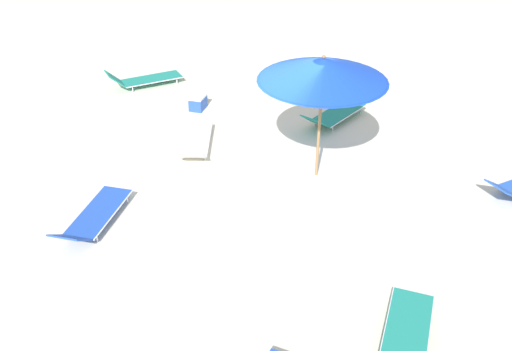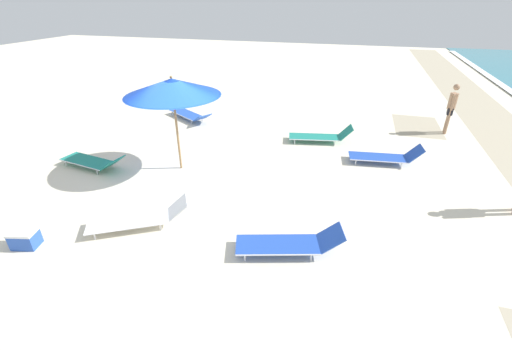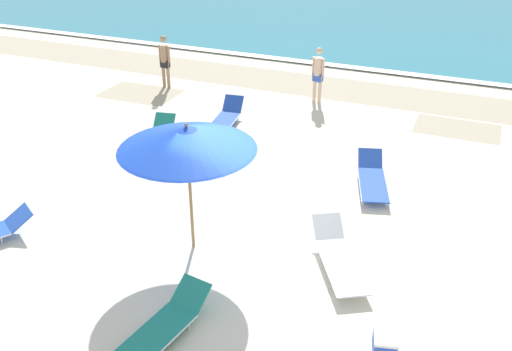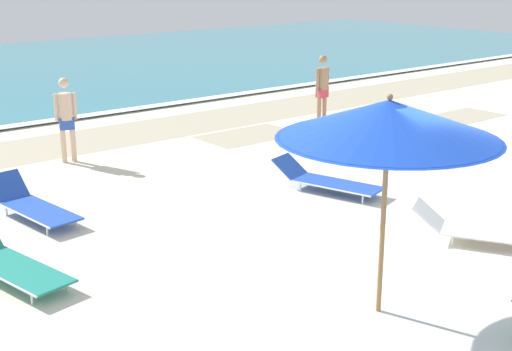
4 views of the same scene
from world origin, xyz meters
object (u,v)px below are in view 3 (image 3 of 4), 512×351
object	(u,v)px
sun_lounger_under_umbrella	(154,139)
beach_umbrella	(187,138)
cooler_box	(385,343)
sun_lounger_near_water_left	(338,257)
sun_lounger_near_water_right	(225,118)
beachgoer_wading_adult	(165,59)
beachgoer_shoreline_child	(318,72)
sun_lounger_mid_beach_pair_a	(372,179)
sun_lounger_beside_umbrella	(160,329)

from	to	relation	value
sun_lounger_under_umbrella	beach_umbrella	bearing A→B (deg)	-60.82
cooler_box	sun_lounger_near_water_left	bearing A→B (deg)	-159.87
sun_lounger_under_umbrella	cooler_box	world-z (taller)	sun_lounger_under_umbrella
sun_lounger_near_water_right	beach_umbrella	bearing A→B (deg)	-78.23
sun_lounger_near_water_left	beachgoer_wading_adult	bearing A→B (deg)	106.99
sun_lounger_under_umbrella	cooler_box	distance (m)	8.73
sun_lounger_near_water_left	beachgoer_shoreline_child	world-z (taller)	beachgoer_shoreline_child
beach_umbrella	sun_lounger_mid_beach_pair_a	bearing A→B (deg)	53.66
beach_umbrella	sun_lounger_mid_beach_pair_a	size ratio (longest dim) A/B	1.23
beach_umbrella	beachgoer_wading_adult	bearing A→B (deg)	123.34
sun_lounger_near_water_left	cooler_box	xyz separation A→B (m)	(1.22, -1.82, -0.02)
sun_lounger_beside_umbrella	beachgoer_shoreline_child	xyz separation A→B (m)	(-0.76, 10.93, 0.79)
cooler_box	sun_lounger_near_water_right	bearing A→B (deg)	-153.44
sun_lounger_beside_umbrella	sun_lounger_near_water_right	world-z (taller)	sun_lounger_near_water_right
beachgoer_shoreline_child	beachgoer_wading_adult	bearing A→B (deg)	-155.36
sun_lounger_mid_beach_pair_a	beachgoer_wading_adult	xyz separation A→B (m)	(-7.94, 4.19, 0.79)
sun_lounger_near_water_left	beachgoer_wading_adult	xyz separation A→B (m)	(-8.00, 7.46, 0.79)
sun_lounger_mid_beach_pair_a	cooler_box	world-z (taller)	sun_lounger_mid_beach_pair_a
sun_lounger_beside_umbrella	cooler_box	size ratio (longest dim) A/B	3.81
sun_lounger_under_umbrella	cooler_box	xyz separation A→B (m)	(7.12, -5.04, -0.03)
sun_lounger_near_water_left	cooler_box	world-z (taller)	sun_lounger_near_water_left
beach_umbrella	beachgoer_wading_adult	distance (m)	9.56
sun_lounger_near_water_right	beachgoer_wading_adult	distance (m)	3.99
beach_umbrella	sun_lounger_near_water_right	size ratio (longest dim) A/B	1.25
sun_lounger_near_water_right	sun_lounger_mid_beach_pair_a	size ratio (longest dim) A/B	0.98
sun_lounger_near_water_right	sun_lounger_mid_beach_pair_a	xyz separation A→B (m)	(4.71, -1.98, -0.01)
beach_umbrella	sun_lounger_near_water_left	world-z (taller)	beach_umbrella
beachgoer_wading_adult	beach_umbrella	bearing A→B (deg)	-47.84
sun_lounger_near_water_left	sun_lounger_near_water_right	xyz separation A→B (m)	(-4.78, 5.26, 0.01)
beach_umbrella	sun_lounger_beside_umbrella	distance (m)	3.31
sun_lounger_beside_umbrella	sun_lounger_mid_beach_pair_a	xyz separation A→B (m)	(2.04, 6.15, 0.00)
sun_lounger_under_umbrella	sun_lounger_mid_beach_pair_a	distance (m)	5.84
cooler_box	sun_lounger_under_umbrella	bearing A→B (deg)	-139.01
sun_lounger_beside_umbrella	beach_umbrella	bearing A→B (deg)	115.41
sun_lounger_near_water_left	beachgoer_shoreline_child	xyz separation A→B (m)	(-2.87, 8.05, 0.79)
sun_lounger_near_water_left	cooler_box	distance (m)	2.19
sun_lounger_beside_umbrella	cooler_box	bearing A→B (deg)	27.20
beach_umbrella	cooler_box	size ratio (longest dim) A/B	4.63
sun_lounger_near_water_left	sun_lounger_under_umbrella	bearing A→B (deg)	121.33
sun_lounger_under_umbrella	sun_lounger_beside_umbrella	xyz separation A→B (m)	(3.80, -6.11, -0.01)
sun_lounger_beside_umbrella	beachgoer_wading_adult	size ratio (longest dim) A/B	1.23
sun_lounger_under_umbrella	sun_lounger_near_water_left	bearing A→B (deg)	-39.66
sun_lounger_under_umbrella	sun_lounger_mid_beach_pair_a	xyz separation A→B (m)	(5.84, 0.05, -0.01)
beach_umbrella	sun_lounger_beside_umbrella	bearing A→B (deg)	-74.04
beach_umbrella	beachgoer_wading_adult	world-z (taller)	beach_umbrella
beachgoer_shoreline_child	sun_lounger_mid_beach_pair_a	bearing A→B (deg)	-41.49
beach_umbrella	sun_lounger_near_water_left	size ratio (longest dim) A/B	1.23
sun_lounger_near_water_right	beachgoer_shoreline_child	xyz separation A→B (m)	(1.91, 2.79, 0.78)
sun_lounger_near_water_right	cooler_box	xyz separation A→B (m)	(5.99, -7.07, -0.03)
beachgoer_wading_adult	sun_lounger_near_water_left	bearing A→B (deg)	-34.16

